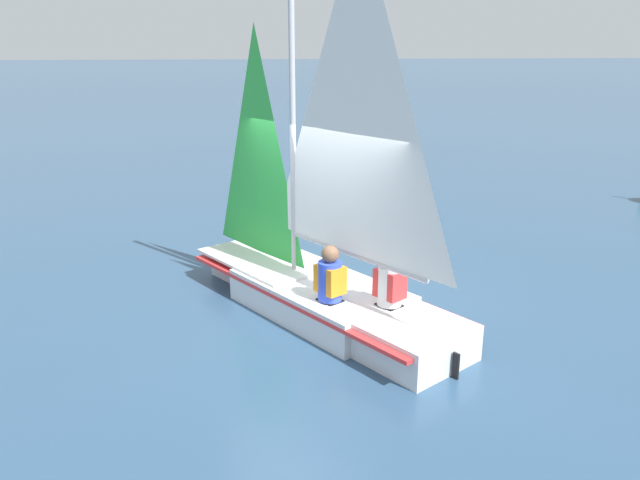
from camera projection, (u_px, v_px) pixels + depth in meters
ground_plane at (320, 312)px, 8.51m from camera, size 260.00×260.00×0.00m
sailboat_main at (322, 261)px, 8.25m from camera, size 3.48×4.36×5.01m
sailor_helm at (330, 287)px, 7.73m from camera, size 0.42×0.43×1.16m
sailor_crew at (390, 291)px, 7.59m from camera, size 0.42×0.43×1.16m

